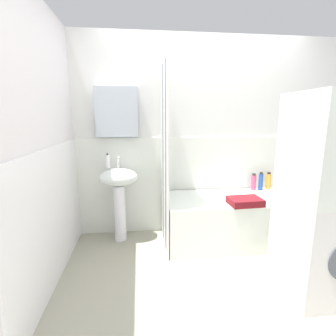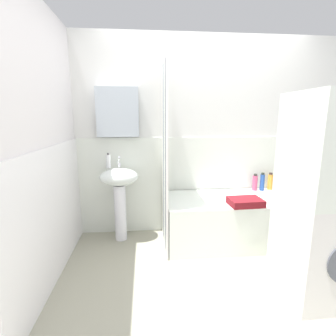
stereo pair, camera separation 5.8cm
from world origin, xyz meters
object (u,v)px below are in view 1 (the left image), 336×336
(body_wash_bottle, at_px, (253,182))
(bathtub, at_px, (228,219))
(sink, at_px, (119,188))
(shampoo_bottle, at_px, (261,182))
(soap_dispenser, at_px, (108,161))
(towel_folded, at_px, (245,201))
(conditioner_bottle, at_px, (268,181))
(washer_dryer_stack, at_px, (327,199))

(body_wash_bottle, bearing_deg, bathtub, -146.46)
(sink, distance_m, shampoo_bottle, 1.77)
(soap_dispenser, distance_m, bathtub, 1.56)
(body_wash_bottle, xyz_separation_m, towel_folded, (-0.33, -0.52, -0.06))
(sink, bearing_deg, shampoo_bottle, 2.99)
(sink, relative_size, soap_dispenser, 5.06)
(soap_dispenser, bearing_deg, body_wash_bottle, 1.42)
(conditioner_bottle, bearing_deg, washer_dryer_stack, -98.16)
(soap_dispenser, bearing_deg, sink, -27.96)
(sink, height_order, towel_folded, sink)
(towel_folded, bearing_deg, body_wash_bottle, 57.59)
(conditioner_bottle, bearing_deg, towel_folded, -135.03)
(shampoo_bottle, bearing_deg, washer_dryer_stack, -92.65)
(bathtub, relative_size, towel_folded, 4.27)
(soap_dispenser, xyz_separation_m, body_wash_bottle, (1.80, 0.04, -0.31))
(soap_dispenser, distance_m, washer_dryer_stack, 2.18)
(bathtub, bearing_deg, soap_dispenser, 170.41)
(conditioner_bottle, relative_size, shampoo_bottle, 0.96)
(sink, distance_m, soap_dispenser, 0.34)
(soap_dispenser, height_order, shampoo_bottle, soap_dispenser)
(conditioner_bottle, height_order, towel_folded, conditioner_bottle)
(shampoo_bottle, relative_size, washer_dryer_stack, 0.14)
(bathtub, height_order, towel_folded, towel_folded)
(towel_folded, bearing_deg, soap_dispenser, 161.93)
(body_wash_bottle, height_order, washer_dryer_stack, washer_dryer_stack)
(bathtub, distance_m, towel_folded, 0.40)
(soap_dispenser, bearing_deg, shampoo_bottle, 0.88)
(bathtub, xyz_separation_m, shampoo_bottle, (0.51, 0.26, 0.38))
(conditioner_bottle, distance_m, towel_folded, 0.77)
(sink, height_order, body_wash_bottle, sink)
(bathtub, relative_size, conditioner_bottle, 6.65)
(conditioner_bottle, xyz_separation_m, shampoo_bottle, (-0.12, -0.03, 0.00))
(soap_dispenser, distance_m, shampoo_bottle, 1.91)
(shampoo_bottle, relative_size, body_wash_bottle, 1.08)
(sink, bearing_deg, washer_dryer_stack, -32.84)
(sink, distance_m, towel_folded, 1.41)
(washer_dryer_stack, bearing_deg, body_wash_bottle, 91.55)
(shampoo_bottle, height_order, body_wash_bottle, shampoo_bottle)
(conditioner_bottle, height_order, washer_dryer_stack, washer_dryer_stack)
(conditioner_bottle, relative_size, washer_dryer_stack, 0.13)
(body_wash_bottle, bearing_deg, conditioner_bottle, 4.90)
(bathtub, distance_m, conditioner_bottle, 0.79)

